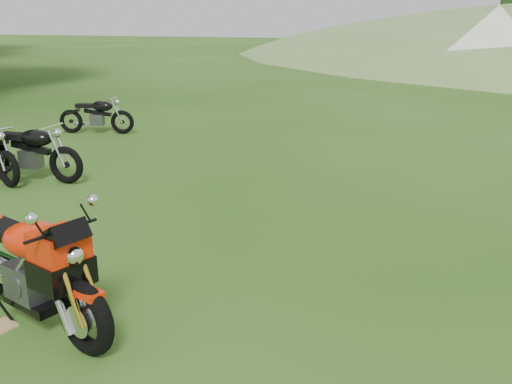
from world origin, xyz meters
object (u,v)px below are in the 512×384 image
(sport_motorcycle, at_px, (26,258))
(vintage_moto_a, at_px, (29,150))
(plywood_board, at_px, (3,325))
(vintage_moto_d, at_px, (96,114))
(tent_mid, at_px, (495,42))

(sport_motorcycle, relative_size, vintage_moto_a, 1.09)
(plywood_board, bearing_deg, sport_motorcycle, 32.60)
(vintage_moto_d, xyz_separation_m, tent_mid, (9.53, 15.88, 0.97))
(sport_motorcycle, xyz_separation_m, vintage_moto_d, (-3.94, 7.37, -0.18))
(vintage_moto_d, bearing_deg, sport_motorcycle, -73.79)
(sport_motorcycle, bearing_deg, vintage_moto_d, 138.62)
(sport_motorcycle, relative_size, vintage_moto_d, 1.24)
(plywood_board, height_order, tent_mid, tent_mid)
(plywood_board, distance_m, vintage_moto_d, 8.39)
(vintage_moto_a, relative_size, vintage_moto_d, 1.14)
(plywood_board, distance_m, vintage_moto_a, 4.76)
(plywood_board, bearing_deg, vintage_moto_a, 124.53)
(tent_mid, bearing_deg, vintage_moto_a, -99.35)
(sport_motorcycle, bearing_deg, vintage_moto_a, 148.13)
(vintage_moto_a, bearing_deg, sport_motorcycle, -52.00)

